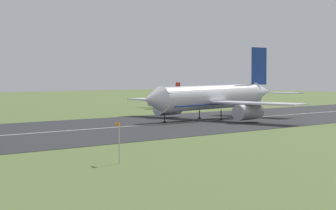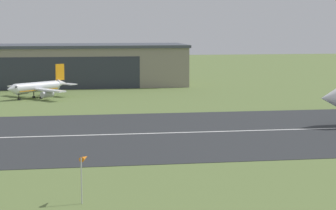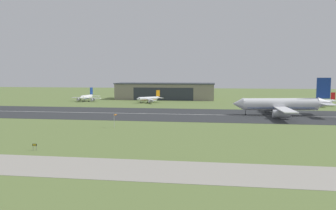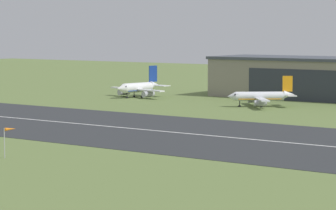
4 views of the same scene
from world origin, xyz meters
TOP-DOWN VIEW (x-y plane):
  - ground_plane at (0.00, 63.86)m, footprint 705.46×705.46m
  - airplane_landing at (64.72, 129.70)m, footprint 48.11×54.57m
  - airplane_parked_centre at (98.72, 180.53)m, footprint 21.81×19.52m
  - windsock_pole at (-5.56, 83.98)m, footprint 1.27×2.13m

SIDE VIEW (x-z plane):
  - ground_plane at x=0.00m, z-range 0.00..0.00m
  - airplane_parked_centre at x=98.72m, z-range -1.54..7.21m
  - windsock_pole at x=-5.56m, z-range 2.03..7.30m
  - airplane_landing at x=64.72m, z-range -3.93..14.85m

